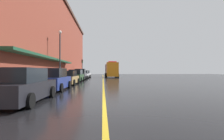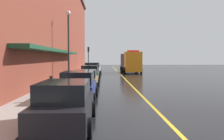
% 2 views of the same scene
% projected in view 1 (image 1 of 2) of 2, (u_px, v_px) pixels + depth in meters
% --- Properties ---
extents(ground_plane, '(112.00, 112.00, 0.00)m').
position_uv_depth(ground_plane, '(103.00, 79.00, 32.44)').
color(ground_plane, black).
extents(sidewalk_left, '(2.40, 70.00, 0.15)m').
position_uv_depth(sidewalk_left, '(70.00, 79.00, 32.11)').
color(sidewalk_left, '#ADA8A0').
rests_on(sidewalk_left, ground).
extents(lane_center_stripe, '(0.16, 70.00, 0.01)m').
position_uv_depth(lane_center_stripe, '(103.00, 79.00, 32.44)').
color(lane_center_stripe, gold).
rests_on(lane_center_stripe, ground).
extents(brick_building_left, '(13.28, 64.00, 15.30)m').
position_uv_depth(brick_building_left, '(27.00, 36.00, 30.76)').
color(brick_building_left, brown).
rests_on(brick_building_left, ground).
extents(parked_car_0, '(2.07, 4.71, 1.64)m').
position_uv_depth(parked_car_0, '(22.00, 86.00, 8.16)').
color(parked_car_0, black).
rests_on(parked_car_0, ground).
extents(parked_car_1, '(2.12, 4.50, 1.71)m').
position_uv_depth(parked_car_1, '(53.00, 80.00, 13.45)').
color(parked_car_1, navy).
rests_on(parked_car_1, ground).
extents(parked_car_2, '(2.04, 4.33, 1.54)m').
position_uv_depth(parked_car_2, '(68.00, 78.00, 18.97)').
color(parked_car_2, '#A5844C').
rests_on(parked_car_2, ground).
extents(parked_car_3, '(2.01, 4.72, 1.71)m').
position_uv_depth(parked_car_3, '(76.00, 76.00, 24.95)').
color(parked_car_3, '#2D5133').
rests_on(parked_car_3, ground).
extents(parked_car_4, '(2.12, 4.47, 1.88)m').
position_uv_depth(parked_car_4, '(80.00, 75.00, 30.48)').
color(parked_car_4, '#595B60').
rests_on(parked_car_4, ground).
extents(parked_car_5, '(2.18, 4.43, 1.57)m').
position_uv_depth(parked_car_5, '(84.00, 75.00, 35.59)').
color(parked_car_5, silver).
rests_on(parked_car_5, ground).
extents(parked_car_6, '(2.13, 4.79, 1.66)m').
position_uv_depth(parked_car_6, '(86.00, 74.00, 41.23)').
color(parked_car_6, silver).
rests_on(parked_car_6, ground).
extents(utility_truck, '(3.10, 8.06, 3.66)m').
position_uv_depth(utility_truck, '(111.00, 70.00, 41.11)').
color(utility_truck, orange).
rests_on(utility_truck, ground).
extents(parking_meter_0, '(0.14, 0.18, 1.33)m').
position_uv_depth(parking_meter_0, '(74.00, 73.00, 32.36)').
color(parking_meter_0, '#4C4C51').
rests_on(parking_meter_0, sidewalk_left).
extents(parking_meter_1, '(0.14, 0.18, 1.33)m').
position_uv_depth(parking_meter_1, '(31.00, 77.00, 12.81)').
color(parking_meter_1, '#4C4C51').
rests_on(parking_meter_1, sidewalk_left).
extents(street_lamp_left, '(0.44, 0.44, 6.94)m').
position_uv_depth(street_lamp_left, '(60.00, 50.00, 23.79)').
color(street_lamp_left, '#33383D').
rests_on(street_lamp_left, sidewalk_left).
extents(traffic_light_near, '(0.38, 0.36, 4.30)m').
position_uv_depth(traffic_light_near, '(82.00, 65.00, 44.13)').
color(traffic_light_near, '#232326').
rests_on(traffic_light_near, sidewalk_left).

